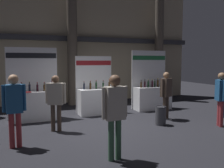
% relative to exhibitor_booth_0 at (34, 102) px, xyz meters
% --- Properties ---
extents(ground_plane, '(27.19, 27.19, 0.00)m').
position_rel_exhibitor_booth_0_xyz_m(ground_plane, '(1.98, -1.79, -0.63)').
color(ground_plane, black).
extents(hall_colonnade, '(13.60, 1.19, 5.73)m').
position_rel_exhibitor_booth_0_xyz_m(hall_colonnade, '(1.98, 3.23, 2.21)').
color(hall_colonnade, gray).
rests_on(hall_colonnade, ground_plane).
extents(exhibitor_booth_0, '(1.74, 0.69, 2.55)m').
position_rel_exhibitor_booth_0_xyz_m(exhibitor_booth_0, '(0.00, 0.00, 0.00)').
color(exhibitor_booth_0, white).
rests_on(exhibitor_booth_0, ground_plane).
extents(exhibitor_booth_1, '(1.48, 0.66, 2.26)m').
position_rel_exhibitor_booth_0_xyz_m(exhibitor_booth_1, '(2.35, 0.16, -0.04)').
color(exhibitor_booth_1, white).
rests_on(exhibitor_booth_1, ground_plane).
extents(exhibitor_booth_2, '(1.65, 0.66, 2.52)m').
position_rel_exhibitor_booth_0_xyz_m(exhibitor_booth_2, '(4.86, 0.15, -0.02)').
color(exhibitor_booth_2, white).
rests_on(exhibitor_booth_2, ground_plane).
extents(trash_bin, '(0.35, 0.35, 0.61)m').
position_rel_exhibitor_booth_0_xyz_m(trash_bin, '(3.75, -2.20, -0.33)').
color(trash_bin, '#38383D').
rests_on(trash_bin, ground_plane).
extents(visitor_0, '(0.53, 0.40, 1.68)m').
position_rel_exhibitor_booth_0_xyz_m(visitor_0, '(4.37, -1.59, 0.38)').
color(visitor_0, '#47382D').
rests_on(visitor_0, ground_plane).
extents(visitor_1, '(0.56, 0.37, 1.66)m').
position_rel_exhibitor_booth_0_xyz_m(visitor_1, '(0.49, -1.66, 0.36)').
color(visitor_1, '#47382D').
rests_on(visitor_1, ground_plane).
extents(visitor_2, '(0.38, 0.49, 1.71)m').
position_rel_exhibitor_booth_0_xyz_m(visitor_2, '(5.41, -3.06, 0.39)').
color(visitor_2, maroon).
rests_on(visitor_2, ground_plane).
extents(visitor_5, '(0.54, 0.27, 1.76)m').
position_rel_exhibitor_booth_0_xyz_m(visitor_5, '(-0.63, -2.68, 0.42)').
color(visitor_5, maroon).
rests_on(visitor_5, ground_plane).
extents(visitor_6, '(0.58, 0.27, 1.79)m').
position_rel_exhibitor_booth_0_xyz_m(visitor_6, '(1.28, -4.25, 0.45)').
color(visitor_6, '#33563D').
rests_on(visitor_6, ground_plane).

